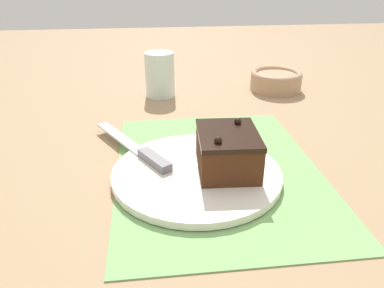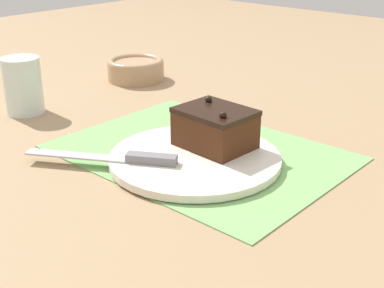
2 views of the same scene
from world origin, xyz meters
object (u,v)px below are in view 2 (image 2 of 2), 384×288
chocolate_cake (215,128)px  drinking_glass (23,86)px  cake_plate (195,159)px  small_bowl (136,69)px  serving_knife (126,158)px

chocolate_cake → drinking_glass: bearing=-167.9°
cake_plate → small_bowl: (-0.43, 0.27, 0.02)m
chocolate_cake → drinking_glass: drinking_glass is taller
chocolate_cake → serving_knife: size_ratio=0.55×
drinking_glass → small_bowl: 0.32m
serving_knife → chocolate_cake: bearing=-55.8°
serving_knife → small_bowl: small_bowl is taller
small_bowl → drinking_glass: bearing=-88.0°
serving_knife → small_bowl: size_ratio=1.64×
cake_plate → serving_knife: (-0.07, -0.09, 0.01)m
chocolate_cake → serving_knife: bearing=-115.7°
small_bowl → cake_plate: bearing=-32.2°
chocolate_cake → small_bowl: (-0.43, 0.22, -0.02)m
serving_knife → drinking_glass: size_ratio=1.97×
chocolate_cake → small_bowl: chocolate_cake is taller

